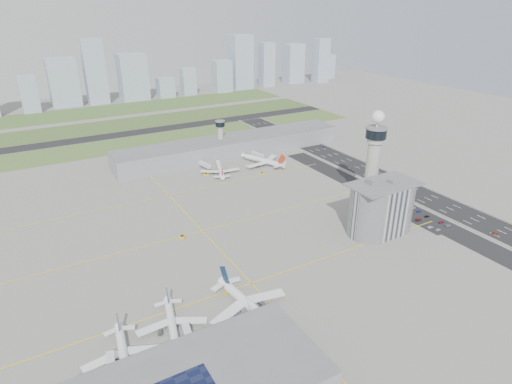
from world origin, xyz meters
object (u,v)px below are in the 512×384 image
car_lot_8 (427,216)px  jet_bridge_near_2 (260,326)px  car_lot_2 (418,220)px  car_lot_3 (408,214)px  airplane_near_a (123,353)px  car_lot_1 (430,227)px  tug_4 (206,174)px  car_lot_4 (399,211)px  control_tower (374,156)px  jet_bridge_near_1 (193,353)px  airplane_far_b (262,157)px  car_lot_0 (438,230)px  tug_3 (182,237)px  car_lot_9 (419,211)px  tug_2 (228,291)px  car_hw_2 (323,147)px  jet_bridge_far_1 (252,154)px  car_lot_6 (448,225)px  tug_0 (125,327)px  tug_5 (262,173)px  tug_1 (223,284)px  admin_building (381,208)px  car_lot_11 (402,204)px  airplane_near_b (172,321)px  car_lot_7 (441,222)px  jet_bridge_far_0 (200,164)px  car_hw_4 (276,134)px  airplane_far_a (220,167)px  car_hw_0 (495,234)px  car_hw_1 (381,178)px  car_lot_10 (413,208)px  secondary_tower (220,135)px  airplane_near_c (249,300)px

car_lot_8 → jet_bridge_near_2: bearing=107.2°
car_lot_2 → car_lot_3: 8.33m
airplane_near_a → jet_bridge_near_2: bearing=86.1°
car_lot_1 → car_lot_3: car_lot_1 is taller
tug_4 → car_lot_4: bearing=25.5°
control_tower → jet_bridge_near_1: (-155.00, -69.00, -32.19)m
airplane_far_b → car_lot_0: airplane_far_b is taller
airplane_near_a → car_lot_8: 200.06m
tug_3 → car_lot_9: size_ratio=0.91×
car_lot_1 → car_lot_9: car_lot_1 is taller
tug_2 → car_hw_2: (176.02, 152.78, -0.30)m
jet_bridge_far_1 → car_lot_6: jet_bridge_far_1 is taller
tug_0 → tug_5: (140.01, 124.29, -0.02)m
car_lot_4 → tug_1: bearing=90.8°
car_lot_0 → car_lot_2: size_ratio=0.83×
tug_5 → car_lot_6: (54.63, -132.03, -0.25)m
admin_building → car_lot_11: size_ratio=9.34×
car_lot_2 → car_lot_9: (9.96, 8.01, -0.05)m
car_lot_2 → car_hw_2: 152.12m
airplane_near_b → car_lot_7: size_ratio=8.88×
jet_bridge_far_0 → tug_0: (-103.40, -163.51, -2.01)m
control_tower → jet_bridge_far_1: (-20.00, 124.00, -32.19)m
jet_bridge_far_0 → tug_2: jet_bridge_far_0 is taller
airplane_near_b → tug_0: bearing=-109.7°
car_lot_3 → tug_1: bearing=92.0°
jet_bridge_far_0 → car_hw_4: (106.53, 50.34, -2.26)m
airplane_far_a → car_hw_4: (97.72, 70.62, -4.67)m
control_tower → tug_5: (-33.39, 84.78, -34.22)m
car_hw_0 → car_hw_1: (5.88, 98.69, -0.00)m
tug_5 → car_lot_11: tug_5 is taller
car_lot_10 → jet_bridge_near_2: bearing=98.8°
car_hw_4 → jet_bridge_near_1: bearing=-129.6°
car_lot_6 → tug_5: bearing=31.1°
admin_building → airplane_far_b: 134.51m
car_lot_2 → car_lot_9: size_ratio=1.29×
car_lot_6 → car_lot_11: (-1.12, 36.11, 0.08)m
car_lot_10 → tug_2: bearing=87.7°
secondary_tower → tug_4: 51.91m
car_hw_4 → car_lot_11: bearing=-96.4°
admin_building → tug_2: size_ratio=13.69×
control_tower → tug_0: 181.11m
car_lot_9 → jet_bridge_near_1: bearing=105.2°
car_lot_0 → car_lot_6: (9.92, 0.50, -0.05)m
car_lot_0 → car_lot_3: bearing=-3.2°
tug_1 → car_lot_4: (134.86, 15.02, -0.39)m
jet_bridge_near_1 → tug_2: size_ratio=4.56×
car_lot_10 → car_hw_0: size_ratio=1.25×
airplane_near_b → airplane_far_a: airplane_far_a is taller
airplane_near_c → jet_bridge_near_1: 34.59m
car_hw_4 → tug_5: bearing=-129.3°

